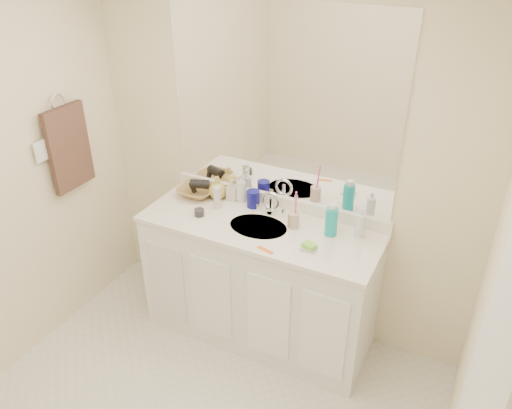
% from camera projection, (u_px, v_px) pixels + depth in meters
% --- Properties ---
extents(wall_back, '(2.60, 0.02, 2.40)m').
position_uv_depth(wall_back, '(279.00, 161.00, 3.15)').
color(wall_back, '#FDEFC6').
rests_on(wall_back, floor).
extents(wall_right, '(0.02, 2.60, 2.40)m').
position_uv_depth(wall_right, '(476.00, 384.00, 1.64)').
color(wall_right, '#FDEFC6').
rests_on(wall_right, floor).
extents(vanity_cabinet, '(1.50, 0.55, 0.85)m').
position_uv_depth(vanity_cabinet, '(259.00, 283.00, 3.32)').
color(vanity_cabinet, white).
rests_on(vanity_cabinet, floor).
extents(countertop, '(1.52, 0.57, 0.03)m').
position_uv_depth(countertop, '(260.00, 227.00, 3.11)').
color(countertop, white).
rests_on(countertop, vanity_cabinet).
extents(backsplash, '(1.52, 0.03, 0.08)m').
position_uv_depth(backsplash, '(277.00, 201.00, 3.28)').
color(backsplash, white).
rests_on(backsplash, countertop).
extents(sink_basin, '(0.37, 0.37, 0.02)m').
position_uv_depth(sink_basin, '(258.00, 228.00, 3.09)').
color(sink_basin, beige).
rests_on(sink_basin, countertop).
extents(faucet, '(0.02, 0.02, 0.11)m').
position_uv_depth(faucet, '(271.00, 206.00, 3.19)').
color(faucet, silver).
rests_on(faucet, countertop).
extents(mirror, '(1.48, 0.01, 1.20)m').
position_uv_depth(mirror, '(280.00, 107.00, 2.97)').
color(mirror, white).
rests_on(mirror, wall_back).
extents(blue_mug, '(0.11, 0.11, 0.12)m').
position_uv_depth(blue_mug, '(253.00, 199.00, 3.27)').
color(blue_mug, navy).
rests_on(blue_mug, countertop).
extents(tan_cup, '(0.08, 0.08, 0.10)m').
position_uv_depth(tan_cup, '(294.00, 220.00, 3.05)').
color(tan_cup, '#C9AA8E').
rests_on(tan_cup, countertop).
extents(toothbrush, '(0.02, 0.04, 0.21)m').
position_uv_depth(toothbrush, '(296.00, 206.00, 3.00)').
color(toothbrush, '#F741AE').
rests_on(toothbrush, tan_cup).
extents(mouthwash_bottle, '(0.08, 0.08, 0.18)m').
position_uv_depth(mouthwash_bottle, '(331.00, 222.00, 2.96)').
color(mouthwash_bottle, '#0EAAAC').
rests_on(mouthwash_bottle, countertop).
extents(clear_pump_bottle, '(0.07, 0.07, 0.15)m').
position_uv_depth(clear_pump_bottle, '(360.00, 226.00, 2.95)').
color(clear_pump_bottle, silver).
rests_on(clear_pump_bottle, countertop).
extents(soap_dish, '(0.10, 0.08, 0.01)m').
position_uv_depth(soap_dish, '(309.00, 248.00, 2.87)').
color(soap_dish, silver).
rests_on(soap_dish, countertop).
extents(green_soap, '(0.09, 0.07, 0.03)m').
position_uv_depth(green_soap, '(309.00, 246.00, 2.86)').
color(green_soap, '#81E337').
rests_on(green_soap, soap_dish).
extents(orange_comb, '(0.11, 0.05, 0.00)m').
position_uv_depth(orange_comb, '(265.00, 250.00, 2.86)').
color(orange_comb, orange).
rests_on(orange_comb, countertop).
extents(dark_jar, '(0.08, 0.08, 0.04)m').
position_uv_depth(dark_jar, '(199.00, 212.00, 3.18)').
color(dark_jar, '#292A2E').
rests_on(dark_jar, countertop).
extents(extra_white_bottle, '(0.05, 0.05, 0.15)m').
position_uv_depth(extra_white_bottle, '(217.00, 198.00, 3.24)').
color(extra_white_bottle, silver).
rests_on(extra_white_bottle, countertop).
extents(soap_bottle_white, '(0.08, 0.08, 0.20)m').
position_uv_depth(soap_bottle_white, '(241.00, 187.00, 3.32)').
color(soap_bottle_white, white).
rests_on(soap_bottle_white, countertop).
extents(soap_bottle_cream, '(0.08, 0.08, 0.15)m').
position_uv_depth(soap_bottle_cream, '(232.00, 190.00, 3.34)').
color(soap_bottle_cream, beige).
rests_on(soap_bottle_cream, countertop).
extents(soap_bottle_yellow, '(0.16, 0.16, 0.16)m').
position_uv_depth(soap_bottle_yellow, '(218.00, 188.00, 3.36)').
color(soap_bottle_yellow, gold).
rests_on(soap_bottle_yellow, countertop).
extents(wicker_basket, '(0.26, 0.26, 0.06)m').
position_uv_depth(wicker_basket, '(198.00, 191.00, 3.42)').
color(wicker_basket, olive).
rests_on(wicker_basket, countertop).
extents(hair_dryer, '(0.14, 0.10, 0.06)m').
position_uv_depth(hair_dryer, '(200.00, 184.00, 3.38)').
color(hair_dryer, black).
rests_on(hair_dryer, wicker_basket).
extents(towel_ring, '(0.01, 0.11, 0.11)m').
position_uv_depth(towel_ring, '(58.00, 102.00, 3.07)').
color(towel_ring, silver).
rests_on(towel_ring, wall_left).
extents(hand_towel, '(0.04, 0.32, 0.55)m').
position_uv_depth(hand_towel, '(69.00, 148.00, 3.21)').
color(hand_towel, '#2F1F19').
rests_on(hand_towel, towel_ring).
extents(switch_plate, '(0.01, 0.08, 0.13)m').
position_uv_depth(switch_plate, '(40.00, 151.00, 3.04)').
color(switch_plate, white).
rests_on(switch_plate, wall_left).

